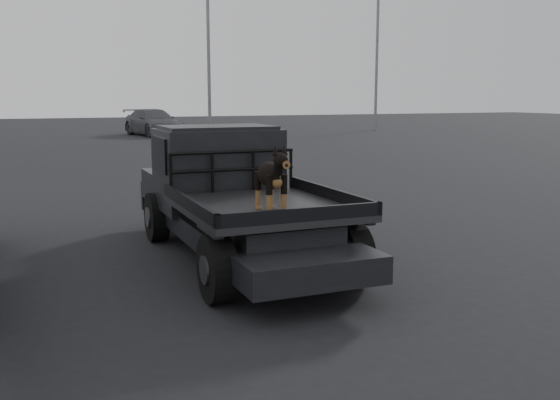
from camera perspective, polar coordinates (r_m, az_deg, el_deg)
name	(u,v)px	position (r m, az deg, el deg)	size (l,w,h in m)	color
ground	(224,302)	(6.98, -5.13, -9.28)	(120.00, 120.00, 0.00)	black
flatbed_ute	(238,226)	(8.66, -3.83, -2.38)	(2.00, 5.40, 0.92)	black
ute_cab	(217,155)	(9.42, -5.76, 4.10)	(1.72, 1.30, 0.88)	black
headache_rack	(233,172)	(8.73, -4.31, 2.60)	(1.80, 0.08, 0.55)	black
dog	(271,180)	(7.14, -0.85, 1.85)	(0.32, 0.60, 0.74)	black
distant_car_b	(154,122)	(36.19, -11.49, 6.98)	(2.07, 5.10, 1.48)	#494A4F
floodlight_far	(378,6)	(41.28, 8.96, 17.14)	(1.08, 0.28, 14.35)	slate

